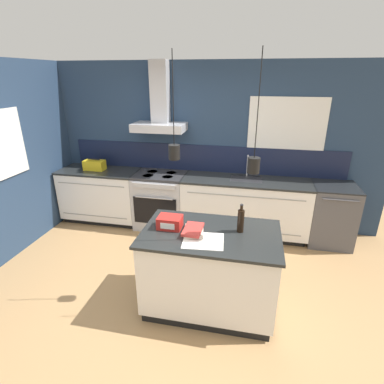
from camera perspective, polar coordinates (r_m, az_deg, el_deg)
name	(u,v)px	position (r m, az deg, el deg)	size (l,w,h in m)	color
ground_plane	(172,297)	(3.67, -3.74, -19.29)	(16.00, 16.00, 0.00)	#A87F51
wall_back	(201,144)	(4.85, 1.81, 9.10)	(5.60, 2.20, 2.60)	navy
wall_left	(12,160)	(4.78, -31.13, 5.20)	(0.08, 3.80, 2.60)	navy
counter_run_left	(102,195)	(5.38, -16.77, -0.52)	(1.33, 0.64, 0.91)	black
counter_run_sink	(244,207)	(4.77, 9.92, -2.76)	(1.94, 0.64, 1.25)	black
oven_range	(161,200)	(4.98, -5.98, -1.56)	(0.80, 0.66, 0.91)	#B5B5BA
dishwasher	(331,214)	(4.92, 24.92, -3.87)	(0.62, 0.65, 0.91)	#4C4C51
kitchen_island	(210,270)	(3.29, 3.40, -14.56)	(1.39, 0.86, 0.91)	black
bottle_on_island	(241,220)	(3.04, 9.27, -5.37)	(0.07, 0.07, 0.30)	black
book_stack	(193,230)	(3.02, 0.29, -7.31)	(0.23, 0.31, 0.06)	beige
red_supply_box	(170,222)	(3.11, -4.22, -5.75)	(0.24, 0.19, 0.13)	red
paper_pile	(203,241)	(2.90, 2.16, -9.27)	(0.41, 0.36, 0.01)	silver
yellow_toolbox	(94,165)	(5.25, -18.08, 4.90)	(0.34, 0.18, 0.19)	gold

